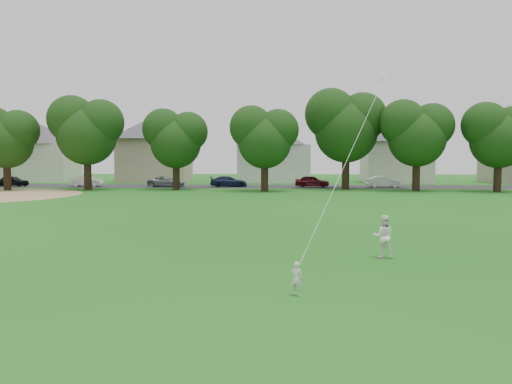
{
  "coord_description": "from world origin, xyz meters",
  "views": [
    {
      "loc": [
        0.85,
        -14.43,
        3.5
      ],
      "look_at": [
        0.05,
        2.0,
        2.3
      ],
      "focal_mm": 35.0,
      "sensor_mm": 36.0,
      "label": 1
    }
  ],
  "objects": [
    {
      "name": "tree_row",
      "position": [
        3.02,
        35.69,
        6.49
      ],
      "size": [
        82.92,
        10.14,
        10.78
      ],
      "color": "black",
      "rests_on": "ground"
    },
    {
      "name": "kite",
      "position": [
        3.11,
        1.77,
        3.61
      ],
      "size": [
        2.29,
        4.47,
        10.48
      ],
      "color": "white",
      "rests_on": "ground"
    },
    {
      "name": "house_row",
      "position": [
        -1.69,
        52.0,
        4.91
      ],
      "size": [
        76.82,
        13.63,
        10.4
      ],
      "color": "silver",
      "rests_on": "ground"
    },
    {
      "name": "older_boy",
      "position": [
        4.39,
        2.71,
        0.73
      ],
      "size": [
        0.74,
        0.59,
        1.47
      ],
      "primitive_type": "imported",
      "rotation": [
        0.0,
        0.0,
        3.1
      ],
      "color": "white",
      "rests_on": "ground"
    },
    {
      "name": "parked_cars",
      "position": [
        -7.92,
        41.0,
        0.62
      ],
      "size": [
        45.68,
        2.18,
        1.29
      ],
      "color": "black",
      "rests_on": "ground"
    },
    {
      "name": "ground",
      "position": [
        0.0,
        0.0,
        0.0
      ],
      "size": [
        160.0,
        160.0,
        0.0
      ],
      "primitive_type": "plane",
      "color": "#195914",
      "rests_on": "ground"
    },
    {
      "name": "street",
      "position": [
        0.0,
        42.0,
        0.01
      ],
      "size": [
        90.0,
        7.0,
        0.01
      ],
      "primitive_type": "cube",
      "color": "#2D2D30",
      "rests_on": "ground"
    },
    {
      "name": "toddler",
      "position": [
        1.27,
        -2.13,
        0.43
      ],
      "size": [
        0.37,
        0.31,
        0.87
      ],
      "primitive_type": "imported",
      "rotation": [
        0.0,
        0.0,
        2.76
      ],
      "color": "silver",
      "rests_on": "ground"
    }
  ]
}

